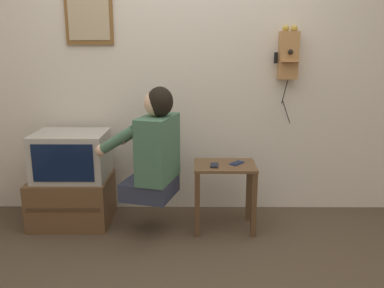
{
  "coord_description": "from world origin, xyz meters",
  "views": [
    {
      "loc": [
        0.1,
        -2.31,
        1.47
      ],
      "look_at": [
        0.08,
        0.72,
        0.72
      ],
      "focal_mm": 38.0,
      "sensor_mm": 36.0,
      "label": 1
    }
  ],
  "objects_px": {
    "framed_picture": "(89,11)",
    "cell_phone_spare": "(237,163)",
    "person": "(154,149)",
    "television": "(71,155)",
    "cell_phone_held": "(214,165)",
    "wall_phone_antique": "(288,54)"
  },
  "relations": [
    {
      "from": "television",
      "to": "framed_picture",
      "type": "bearing_deg",
      "value": 65.36
    },
    {
      "from": "wall_phone_antique",
      "to": "cell_phone_spare",
      "type": "height_order",
      "value": "wall_phone_antique"
    },
    {
      "from": "wall_phone_antique",
      "to": "television",
      "type": "bearing_deg",
      "value": -171.93
    },
    {
      "from": "person",
      "to": "cell_phone_held",
      "type": "height_order",
      "value": "person"
    },
    {
      "from": "television",
      "to": "cell_phone_spare",
      "type": "xyz_separation_m",
      "value": [
        1.35,
        -0.1,
        -0.03
      ]
    },
    {
      "from": "television",
      "to": "cell_phone_held",
      "type": "bearing_deg",
      "value": -8.05
    },
    {
      "from": "framed_picture",
      "to": "wall_phone_antique",
      "type": "bearing_deg",
      "value": -1.53
    },
    {
      "from": "framed_picture",
      "to": "cell_phone_spare",
      "type": "distance_m",
      "value": 1.74
    },
    {
      "from": "cell_phone_held",
      "to": "cell_phone_spare",
      "type": "xyz_separation_m",
      "value": [
        0.18,
        0.06,
        0.0
      ]
    },
    {
      "from": "person",
      "to": "framed_picture",
      "type": "distance_m",
      "value": 1.28
    },
    {
      "from": "person",
      "to": "television",
      "type": "xyz_separation_m",
      "value": [
        -0.7,
        0.21,
        -0.11
      ]
    },
    {
      "from": "person",
      "to": "framed_picture",
      "type": "height_order",
      "value": "framed_picture"
    },
    {
      "from": "framed_picture",
      "to": "cell_phone_spare",
      "type": "relative_size",
      "value": 3.98
    },
    {
      "from": "person",
      "to": "cell_phone_spare",
      "type": "distance_m",
      "value": 0.67
    },
    {
      "from": "person",
      "to": "wall_phone_antique",
      "type": "bearing_deg",
      "value": -51.25
    },
    {
      "from": "person",
      "to": "cell_phone_spare",
      "type": "bearing_deg",
      "value": -64.96
    },
    {
      "from": "television",
      "to": "framed_picture",
      "type": "distance_m",
      "value": 1.19
    },
    {
      "from": "person",
      "to": "television",
      "type": "bearing_deg",
      "value": 89.27
    },
    {
      "from": "person",
      "to": "cell_phone_held",
      "type": "relative_size",
      "value": 6.72
    },
    {
      "from": "person",
      "to": "cell_phone_held",
      "type": "xyz_separation_m",
      "value": [
        0.46,
        0.04,
        -0.14
      ]
    },
    {
      "from": "cell_phone_held",
      "to": "cell_phone_spare",
      "type": "relative_size",
      "value": 0.96
    },
    {
      "from": "wall_phone_antique",
      "to": "cell_phone_held",
      "type": "xyz_separation_m",
      "value": [
        -0.62,
        -0.42,
        -0.83
      ]
    }
  ]
}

